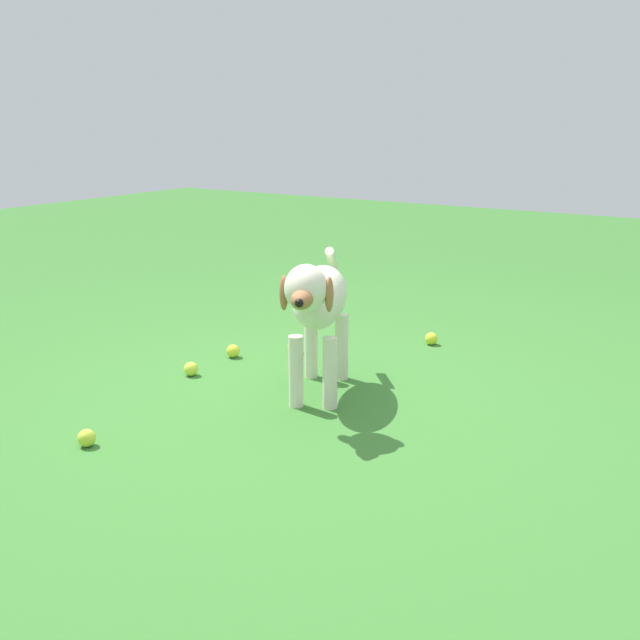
{
  "coord_description": "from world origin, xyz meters",
  "views": [
    {
      "loc": [
        -2.47,
        -1.72,
        1.18
      ],
      "look_at": [
        0.2,
        0.0,
        0.33
      ],
      "focal_mm": 43.07,
      "sensor_mm": 36.0,
      "label": 1
    }
  ],
  "objects_px": {
    "dog": "(318,302)",
    "tennis_ball_3": "(294,347)",
    "tennis_ball_1": "(233,351)",
    "tennis_ball_2": "(431,339)",
    "tennis_ball_0": "(87,438)",
    "tennis_ball_4": "(191,369)"
  },
  "relations": [
    {
      "from": "tennis_ball_4",
      "to": "dog",
      "type": "bearing_deg",
      "value": -81.27
    },
    {
      "from": "tennis_ball_0",
      "to": "tennis_ball_1",
      "type": "relative_size",
      "value": 1.0
    },
    {
      "from": "tennis_ball_2",
      "to": "tennis_ball_4",
      "type": "distance_m",
      "value": 1.29
    },
    {
      "from": "tennis_ball_3",
      "to": "tennis_ball_2",
      "type": "bearing_deg",
      "value": -45.47
    },
    {
      "from": "tennis_ball_2",
      "to": "tennis_ball_3",
      "type": "relative_size",
      "value": 1.0
    },
    {
      "from": "tennis_ball_1",
      "to": "dog",
      "type": "bearing_deg",
      "value": -108.99
    },
    {
      "from": "dog",
      "to": "tennis_ball_1",
      "type": "xyz_separation_m",
      "value": [
        0.22,
        0.65,
        -0.39
      ]
    },
    {
      "from": "tennis_ball_2",
      "to": "tennis_ball_4",
      "type": "xyz_separation_m",
      "value": [
        -1.06,
        0.73,
        0.0
      ]
    },
    {
      "from": "tennis_ball_0",
      "to": "tennis_ball_3",
      "type": "distance_m",
      "value": 1.34
    },
    {
      "from": "tennis_ball_0",
      "to": "tennis_ball_2",
      "type": "distance_m",
      "value": 1.93
    },
    {
      "from": "dog",
      "to": "tennis_ball_3",
      "type": "height_order",
      "value": "dog"
    },
    {
      "from": "tennis_ball_2",
      "to": "tennis_ball_3",
      "type": "bearing_deg",
      "value": 134.53
    },
    {
      "from": "tennis_ball_1",
      "to": "tennis_ball_2",
      "type": "distance_m",
      "value": 1.05
    },
    {
      "from": "dog",
      "to": "tennis_ball_4",
      "type": "relative_size",
      "value": 13.22
    },
    {
      "from": "dog",
      "to": "tennis_ball_0",
      "type": "distance_m",
      "value": 1.07
    },
    {
      "from": "dog",
      "to": "tennis_ball_4",
      "type": "distance_m",
      "value": 0.75
    },
    {
      "from": "dog",
      "to": "tennis_ball_1",
      "type": "bearing_deg",
      "value": -132.7
    },
    {
      "from": "tennis_ball_3",
      "to": "tennis_ball_4",
      "type": "relative_size",
      "value": 1.0
    },
    {
      "from": "tennis_ball_1",
      "to": "tennis_ball_2",
      "type": "bearing_deg",
      "value": -45.12
    },
    {
      "from": "tennis_ball_0",
      "to": "tennis_ball_2",
      "type": "relative_size",
      "value": 1.0
    },
    {
      "from": "dog",
      "to": "tennis_ball_2",
      "type": "bearing_deg",
      "value": 150.94
    },
    {
      "from": "dog",
      "to": "tennis_ball_1",
      "type": "height_order",
      "value": "dog"
    }
  ]
}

